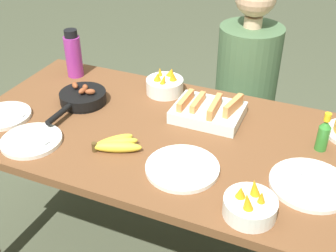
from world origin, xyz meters
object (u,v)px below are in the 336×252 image
Objects in this scene: melon_tray at (208,111)px; hot_sauce_bottle at (324,134)px; empty_plate_far_left at (182,168)px; empty_plate_far_right at (32,140)px; empty_plate_mid_edge at (4,116)px; person_figure at (243,113)px; banana_bunch at (115,144)px; empty_plate_near_front at (310,184)px; skillet at (82,98)px; water_bottle at (73,54)px; fruit_bowl_citrus at (250,205)px; fruit_bowl_mango at (165,85)px.

hot_sauce_bottle is at bearing -5.55° from melon_tray.
empty_plate_far_left is 1.12× the size of empty_plate_far_right.
empty_plate_far_right is 1.48× the size of hot_sauce_bottle.
empty_plate_far_right is at bearing -24.81° from empty_plate_mid_edge.
person_figure is (0.02, 0.86, -0.25)m from empty_plate_far_left.
banana_bunch is 0.27m from empty_plate_far_left.
skillet is at bearing 170.09° from empty_plate_near_front.
water_bottle is (-0.47, 0.46, 0.09)m from banana_bunch.
person_figure is (0.82, 0.83, -0.25)m from empty_plate_mid_edge.
melon_tray is 0.22× the size of person_figure.
hot_sauce_bottle is at bearing 12.95° from empty_plate_mid_edge.
water_bottle reaches higher than melon_tray.
skillet is at bearing -134.06° from person_figure.
empty_plate_far_left is 0.80m from empty_plate_mid_edge.
skillet is 0.28× the size of person_figure.
person_figure reaches higher than empty_plate_near_front.
hot_sauce_bottle is at bearing 69.41° from fruit_bowl_citrus.
skillet is (-0.29, 0.24, 0.01)m from banana_bunch.
fruit_bowl_citrus reaches higher than skillet.
empty_plate_near_front is 0.23m from hot_sauce_bottle.
melon_tray is 0.55m from skillet.
hot_sauce_bottle is (0.99, 0.06, 0.04)m from skillet.
melon_tray is 0.57m from person_figure.
fruit_bowl_mango is (0.29, 0.23, 0.01)m from skillet.
empty_plate_near_front is 1.58× the size of fruit_bowl_mango.
skillet reaches higher than banana_bunch.
skillet reaches higher than empty_plate_far_left.
banana_bunch is 0.55m from fruit_bowl_citrus.
melon_tray is 1.04× the size of empty_plate_near_front.
skillet is 1.00m from empty_plate_near_front.
empty_plate_near_front is at bearing 52.99° from fruit_bowl_citrus.
hot_sauce_bottle is (1.01, 0.38, 0.06)m from empty_plate_far_right.
fruit_bowl_citrus is 0.13× the size of person_figure.
empty_plate_far_right is 1.36× the size of fruit_bowl_mango.
hot_sauce_bottle is at bearing 20.75° from empty_plate_far_right.
melon_tray is 1.79× the size of hot_sauce_bottle.
person_figure is (0.29, 0.37, -0.28)m from fruit_bowl_mango.
empty_plate_far_right is 1.13m from person_figure.
empty_plate_far_left is at bearing -143.69° from hot_sauce_bottle.
empty_plate_far_right is at bearing -173.15° from empty_plate_far_left.
fruit_bowl_mango is (-0.25, 0.13, 0.01)m from melon_tray.
skillet is 2.06× the size of fruit_bowl_mango.
empty_plate_mid_edge is 0.46m from water_bottle.
water_bottle is (0.05, 0.45, 0.10)m from empty_plate_mid_edge.
banana_bunch is at bearing 176.29° from empty_plate_far_left.
fruit_bowl_mango is at bearing 131.64° from fruit_bowl_citrus.
empty_plate_far_right is 1.08m from hot_sauce_bottle.
hot_sauce_bottle reaches higher than melon_tray.
hot_sauce_bottle is (0.42, 0.31, 0.06)m from empty_plate_far_left.
fruit_bowl_citrus is (0.29, -0.47, 0.00)m from melon_tray.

